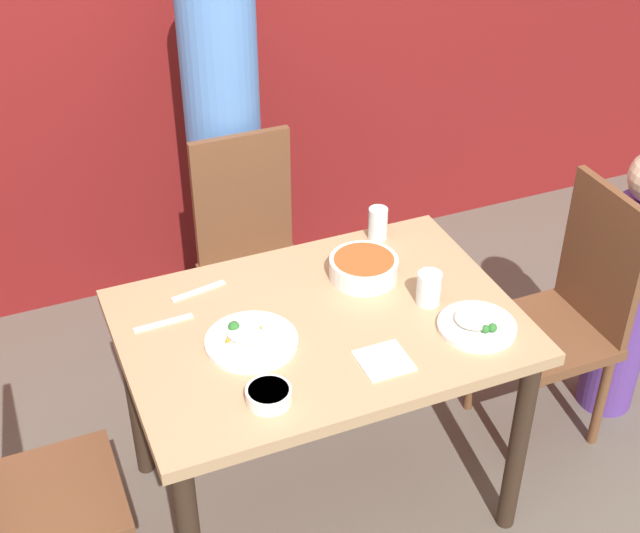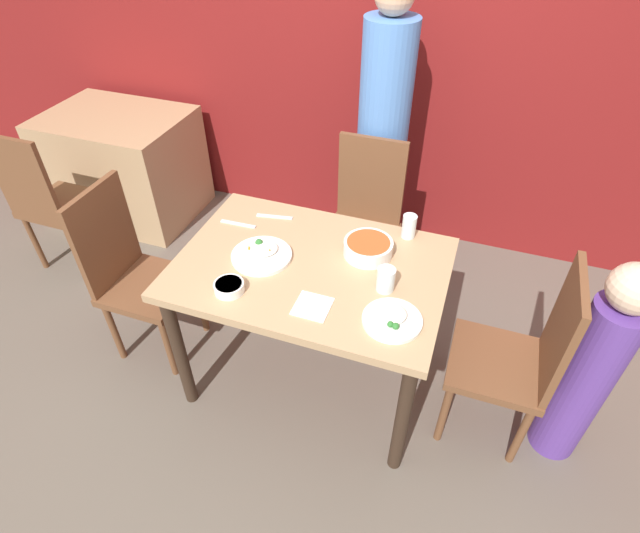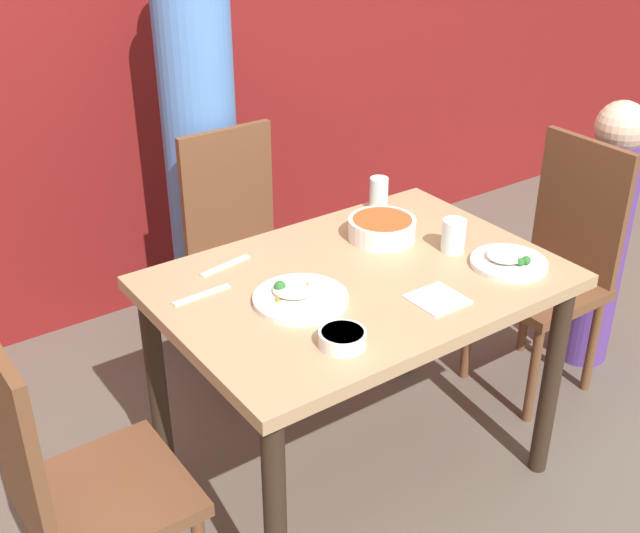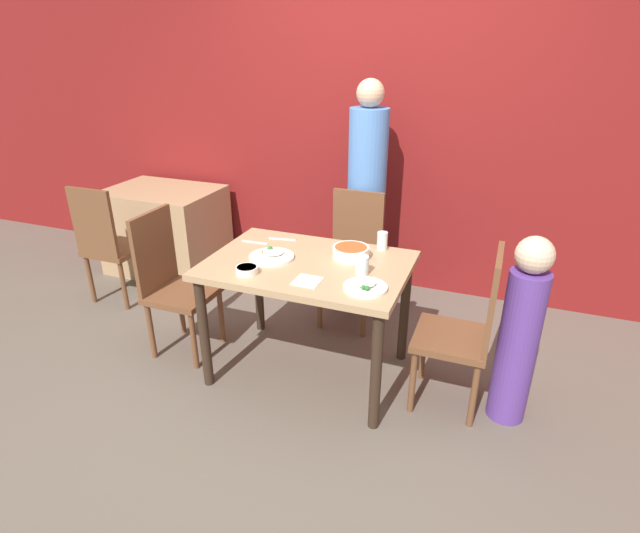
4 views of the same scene
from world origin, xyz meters
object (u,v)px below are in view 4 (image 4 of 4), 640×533
object	(u,v)px
chair_child_spot	(467,328)
bowl_curry	(351,252)
plate_rice_adult	(365,286)
chair_adult_spot	(353,255)
glass_water_tall	(362,265)
person_child	(519,335)
person_adult	(366,205)

from	to	relation	value
chair_child_spot	bowl_curry	xyz separation A→B (m)	(-0.72, 0.14, 0.29)
bowl_curry	plate_rice_adult	bearing A→B (deg)	-61.67
chair_adult_spot	plate_rice_adult	size ratio (longest dim) A/B	4.17
chair_child_spot	glass_water_tall	distance (m)	0.67
chair_child_spot	person_child	xyz separation A→B (m)	(0.27, 0.00, 0.02)
glass_water_tall	person_child	bearing A→B (deg)	3.50
chair_adult_spot	person_adult	bearing A→B (deg)	90.00
chair_child_spot	plate_rice_adult	distance (m)	0.63
person_child	chair_child_spot	bearing A→B (deg)	-180.00
plate_rice_adult	bowl_curry	bearing A→B (deg)	118.33
plate_rice_adult	glass_water_tall	size ratio (longest dim) A/B	2.19
person_adult	plate_rice_adult	xyz separation A→B (m)	(0.37, -1.27, -0.03)
person_adult	plate_rice_adult	world-z (taller)	person_adult
chair_adult_spot	plate_rice_adult	world-z (taller)	chair_adult_spot
plate_rice_adult	chair_child_spot	bearing A→B (deg)	22.95
chair_adult_spot	bowl_curry	distance (m)	0.69
chair_adult_spot	person_child	distance (m)	1.37
person_adult	person_child	size ratio (longest dim) A/B	1.58
chair_adult_spot	chair_child_spot	size ratio (longest dim) A/B	1.00
person_adult	bowl_curry	world-z (taller)	person_adult
chair_child_spot	plate_rice_adult	bearing A→B (deg)	-67.05
bowl_curry	plate_rice_adult	distance (m)	0.41
plate_rice_adult	glass_water_tall	xyz separation A→B (m)	(-0.07, 0.17, 0.04)
chair_child_spot	person_child	world-z (taller)	person_child
chair_adult_spot	chair_child_spot	distance (m)	1.16
chair_adult_spot	person_adult	xyz separation A→B (m)	(0.00, 0.31, 0.30)
plate_rice_adult	person_child	bearing A→B (deg)	15.64
chair_child_spot	bowl_curry	bearing A→B (deg)	-101.26
person_adult	plate_rice_adult	distance (m)	1.32
person_child	glass_water_tall	distance (m)	0.91
chair_child_spot	person_adult	distance (m)	1.41
chair_adult_spot	person_adult	distance (m)	0.43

